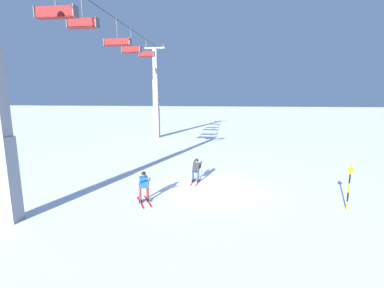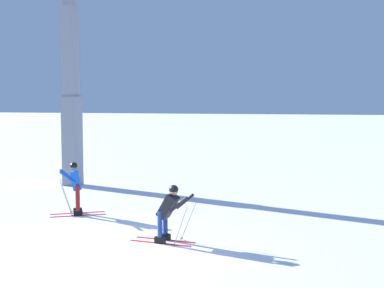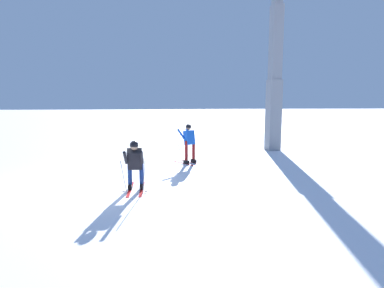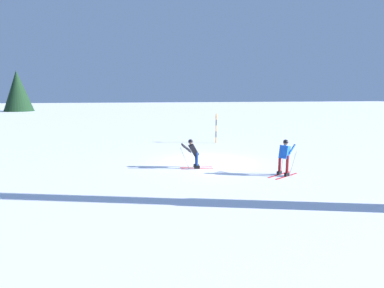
# 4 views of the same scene
# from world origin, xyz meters

# --- Properties ---
(ground_plane) EXTENTS (260.00, 260.00, 0.00)m
(ground_plane) POSITION_xyz_m (0.00, 0.00, 0.00)
(ground_plane) COLOR white
(skier_carving_main) EXTENTS (1.71, 0.74, 1.66)m
(skier_carving_main) POSITION_xyz_m (1.06, 1.16, 0.88)
(skier_carving_main) COLOR red
(skier_carving_main) RESTS_ON ground_plane
(lift_tower_near) EXTENTS (0.68, 2.36, 12.19)m
(lift_tower_near) POSITION_xyz_m (-5.73, 8.76, 5.10)
(lift_tower_near) COLOR gray
(lift_tower_near) RESTS_ON ground_plane
(skier_distant_uphill) EXTENTS (1.78, 1.30, 1.74)m
(skier_distant_uphill) POSITION_xyz_m (-2.83, 3.50, 1.00)
(skier_distant_uphill) COLOR red
(skier_distant_uphill) RESTS_ON ground_plane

